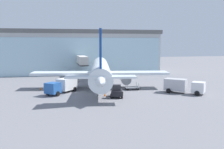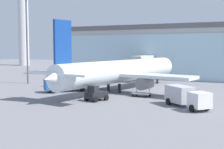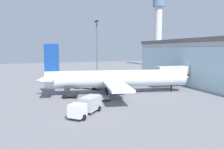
{
  "view_description": "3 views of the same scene",
  "coord_description": "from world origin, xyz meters",
  "views": [
    {
      "loc": [
        -9.27,
        -44.77,
        9.37
      ],
      "look_at": [
        5.52,
        10.96,
        2.45
      ],
      "focal_mm": 42.0,
      "sensor_mm": 36.0,
      "label": 1
    },
    {
      "loc": [
        23.38,
        -42.0,
        7.84
      ],
      "look_at": [
        -0.26,
        11.66,
        2.67
      ],
      "focal_mm": 50.0,
      "sensor_mm": 36.0,
      "label": 2
    },
    {
      "loc": [
        49.25,
        -10.14,
        10.51
      ],
      "look_at": [
        1.05,
        8.92,
        4.38
      ],
      "focal_mm": 35.0,
      "sensor_mm": 36.0,
      "label": 3
    }
  ],
  "objects": [
    {
      "name": "fuel_truck",
      "position": [
        15.98,
        -1.37,
        1.47
      ],
      "size": [
        6.8,
        6.63,
        2.65
      ],
      "rotation": [
        0.0,
        0.0,
        5.52
      ],
      "color": "silver",
      "rests_on": "ground"
    },
    {
      "name": "catering_truck",
      "position": [
        -5.81,
        4.69,
        1.47
      ],
      "size": [
        6.49,
        6.92,
        2.65
      ],
      "rotation": [
        0.0,
        0.0,
        3.99
      ],
      "color": "#2659A5",
      "rests_on": "ground"
    },
    {
      "name": "apron_light_mast",
      "position": [
        -20.23,
        11.91,
        11.61
      ],
      "size": [
        3.2,
        0.4,
        19.68
      ],
      "color": "#59595E",
      "rests_on": "ground"
    },
    {
      "name": "airplane",
      "position": [
        2.5,
        9.19,
        3.51
      ],
      "size": [
        28.37,
        36.32,
        11.6
      ],
      "rotation": [
        0.0,
        0.0,
        1.36
      ],
      "color": "white",
      "rests_on": "ground"
    },
    {
      "name": "ground",
      "position": [
        0.0,
        0.0,
        0.0
      ],
      "size": [
        240.0,
        240.0,
        0.0
      ],
      "primitive_type": "plane",
      "color": "slate"
    },
    {
      "name": "terminal_building",
      "position": [
        -0.01,
        38.83,
        6.7
      ],
      "size": [
        54.96,
        17.72,
        13.4
      ],
      "rotation": [
        0.0,
        0.0,
        -0.05
      ],
      "color": "#B1B1B1",
      "rests_on": "ground"
    },
    {
      "name": "baggage_cart",
      "position": [
        7.97,
        4.44,
        0.5
      ],
      "size": [
        2.88,
        1.75,
        1.5
      ],
      "rotation": [
        0.0,
        0.0,
        3.09
      ],
      "color": "gray",
      "rests_on": "ground"
    },
    {
      "name": "jet_bridge",
      "position": [
        1.28,
        28.96,
        4.47
      ],
      "size": [
        2.67,
        14.48,
        5.85
      ],
      "rotation": [
        0.0,
        0.0,
        1.54
      ],
      "color": "beige",
      "rests_on": "ground"
    },
    {
      "name": "control_tower",
      "position": [
        -64.91,
        64.99,
        22.85
      ],
      "size": [
        7.54,
        7.54,
        39.91
      ],
      "color": "silver",
      "rests_on": "ground"
    },
    {
      "name": "pushback_tug",
      "position": [
        3.04,
        -1.67,
        0.97
      ],
      "size": [
        2.99,
        3.6,
        2.3
      ],
      "rotation": [
        0.0,
        0.0,
        1.25
      ],
      "color": "black",
      "rests_on": "ground"
    },
    {
      "name": "safety_cone_wingtip",
      "position": [
        -9.81,
        9.47,
        0.28
      ],
      "size": [
        0.36,
        0.36,
        0.55
      ],
      "primitive_type": "cone",
      "color": "orange",
      "rests_on": "ground"
    },
    {
      "name": "safety_cone_nose",
      "position": [
        1.25,
        -0.23,
        0.28
      ],
      "size": [
        0.36,
        0.36,
        0.55
      ],
      "primitive_type": "cone",
      "color": "orange",
      "rests_on": "ground"
    }
  ]
}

